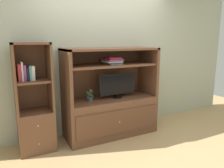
# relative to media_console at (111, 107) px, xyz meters

# --- Properties ---
(ground_plane) EXTENTS (8.00, 8.00, 0.00)m
(ground_plane) POSITION_rel_media_console_xyz_m (0.00, -0.41, -0.48)
(ground_plane) COLOR tan
(painted_rear_wall) EXTENTS (6.00, 0.10, 2.80)m
(painted_rear_wall) POSITION_rel_media_console_xyz_m (0.00, 0.34, 0.92)
(painted_rear_wall) COLOR #ADB29E
(painted_rear_wall) RESTS_ON ground_plane
(media_console) EXTENTS (1.56, 0.63, 1.48)m
(media_console) POSITION_rel_media_console_xyz_m (0.00, 0.00, 0.00)
(media_console) COLOR brown
(media_console) RESTS_ON ground_plane
(tv_monitor) EXTENTS (0.67, 0.16, 0.41)m
(tv_monitor) POSITION_rel_media_console_xyz_m (0.11, -0.04, 0.38)
(tv_monitor) COLOR black
(tv_monitor) RESTS_ON media_console
(potted_plant) EXTENTS (0.11, 0.12, 0.21)m
(potted_plant) POSITION_rel_media_console_xyz_m (-0.37, -0.01, 0.20)
(potted_plant) COLOR #384C56
(potted_plant) RESTS_ON media_console
(magazine_stack) EXTENTS (0.28, 0.35, 0.11)m
(magazine_stack) POSITION_rel_media_console_xyz_m (0.03, -0.01, 0.80)
(magazine_stack) COLOR teal
(magazine_stack) RESTS_ON media_console
(bookshelf_tall) EXTENTS (0.50, 0.43, 1.58)m
(bookshelf_tall) POSITION_rel_media_console_xyz_m (-1.23, 0.00, 0.04)
(bookshelf_tall) COLOR brown
(bookshelf_tall) RESTS_ON ground_plane
(upright_book_row) EXTENTS (0.22, 0.17, 0.27)m
(upright_book_row) POSITION_rel_media_console_xyz_m (-1.31, -0.01, 0.68)
(upright_book_row) COLOR red
(upright_book_row) RESTS_ON bookshelf_tall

